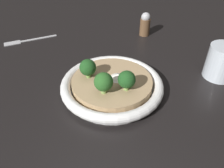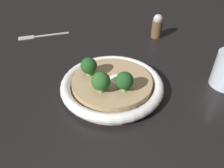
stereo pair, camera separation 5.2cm
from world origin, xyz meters
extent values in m
plane|color=black|center=(0.00, 0.00, 0.00)|extent=(6.00, 6.00, 0.00)
cylinder|color=white|center=(0.00, 0.00, 0.00)|extent=(0.22, 0.22, 0.01)
torus|color=white|center=(0.00, 0.00, 0.02)|extent=(0.25, 0.25, 0.02)
cylinder|color=tan|center=(0.00, 0.00, 0.02)|extent=(0.19, 0.19, 0.03)
cone|color=white|center=(0.01, -0.01, 0.04)|extent=(0.04, 0.04, 0.01)
cylinder|color=#759E4C|center=(-0.02, 0.05, 0.04)|extent=(0.01, 0.01, 0.02)
sphere|color=#1E4C1E|center=(-0.02, 0.05, 0.06)|extent=(0.04, 0.04, 0.04)
cylinder|color=#84A856|center=(-0.02, -0.05, 0.04)|extent=(0.02, 0.02, 0.02)
sphere|color=#1E4C1E|center=(-0.02, -0.05, 0.06)|extent=(0.04, 0.04, 0.04)
cylinder|color=#84A856|center=(-0.05, -0.01, 0.05)|extent=(0.01, 0.01, 0.02)
sphere|color=#285B23|center=(-0.05, -0.01, 0.06)|extent=(0.04, 0.04, 0.04)
cylinder|color=silver|center=(0.19, -0.22, 0.04)|extent=(0.08, 0.08, 0.09)
cube|color=#B7B7BC|center=(0.13, 0.36, 0.00)|extent=(0.10, 0.08, 0.00)
cube|color=#B7B7BC|center=(0.06, 0.41, 0.00)|extent=(0.06, 0.05, 0.00)
cylinder|color=brown|center=(0.33, 0.05, 0.03)|extent=(0.04, 0.04, 0.06)
sphere|color=#B2B2B7|center=(0.33, 0.05, 0.07)|extent=(0.03, 0.03, 0.03)
camera|label=1|loc=(-0.36, -0.20, 0.35)|focal=35.00mm
camera|label=2|loc=(-0.33, -0.24, 0.35)|focal=35.00mm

